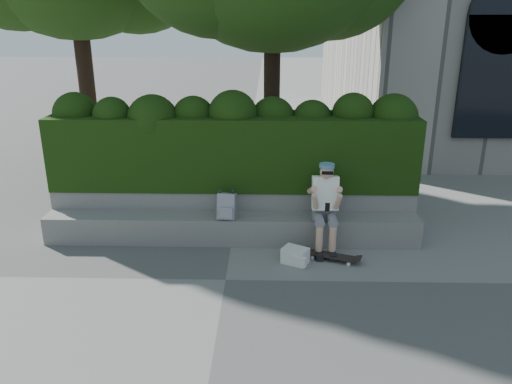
{
  "coord_description": "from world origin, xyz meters",
  "views": [
    {
      "loc": [
        0.58,
        -6.13,
        3.47
      ],
      "look_at": [
        0.4,
        1.0,
        0.95
      ],
      "focal_mm": 35.0,
      "sensor_mm": 36.0,
      "label": 1
    }
  ],
  "objects_px": {
    "person": "(325,203)",
    "skateboard": "(332,256)",
    "backpack_ground": "(295,256)",
    "backpack_plaid": "(227,206)"
  },
  "relations": [
    {
      "from": "person",
      "to": "backpack_plaid",
      "type": "xyz_separation_m",
      "value": [
        -1.53,
        0.08,
        -0.1
      ]
    },
    {
      "from": "skateboard",
      "to": "person",
      "type": "bearing_deg",
      "value": 121.22
    },
    {
      "from": "person",
      "to": "skateboard",
      "type": "xyz_separation_m",
      "value": [
        0.08,
        -0.43,
        -0.68
      ]
    },
    {
      "from": "person",
      "to": "backpack_ground",
      "type": "bearing_deg",
      "value": -131.47
    },
    {
      "from": "backpack_plaid",
      "to": "backpack_ground",
      "type": "bearing_deg",
      "value": -22.39
    },
    {
      "from": "backpack_plaid",
      "to": "backpack_ground",
      "type": "xyz_separation_m",
      "value": [
        1.06,
        -0.61,
        -0.54
      ]
    },
    {
      "from": "backpack_plaid",
      "to": "skateboard",
      "type": "bearing_deg",
      "value": -10.03
    },
    {
      "from": "person",
      "to": "backpack_plaid",
      "type": "distance_m",
      "value": 1.54
    },
    {
      "from": "skateboard",
      "to": "backpack_plaid",
      "type": "distance_m",
      "value": 1.79
    },
    {
      "from": "person",
      "to": "skateboard",
      "type": "distance_m",
      "value": 0.81
    }
  ]
}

